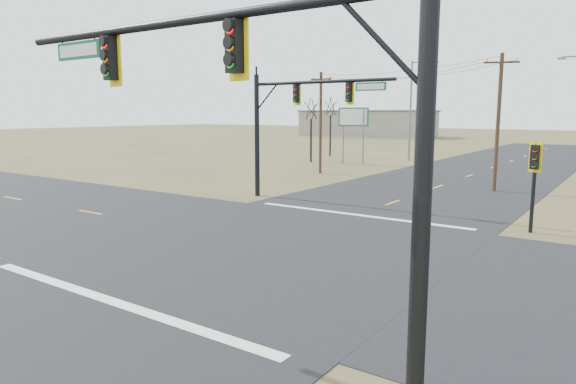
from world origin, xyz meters
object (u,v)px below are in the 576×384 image
object	(u,v)px
utility_pole_near	(498,121)
highway_sign	(353,124)
streetlight_c	(413,105)
mast_arm_near	(254,93)
bare_tree_a	(311,108)
utility_pole_far	(321,121)
mast_arm_far	(294,109)
bare_tree_b	(331,106)
pedestal_signal_ne	(535,165)

from	to	relation	value
utility_pole_near	highway_sign	bearing A→B (deg)	145.51
highway_sign	streetlight_c	xyz separation A→B (m)	(3.93, 6.14, 1.94)
mast_arm_near	highway_sign	xyz separation A→B (m)	(-18.52, 39.66, -1.53)
streetlight_c	bare_tree_a	distance (m)	11.11
utility_pole_far	streetlight_c	size ratio (longest dim) A/B	0.81
mast_arm_far	bare_tree_b	world-z (taller)	bare_tree_b
pedestal_signal_ne	bare_tree_b	xyz separation A→B (m)	(-28.05, 30.64, 3.08)
utility_pole_near	bare_tree_b	world-z (taller)	utility_pole_near
highway_sign	streetlight_c	bearing A→B (deg)	34.77
utility_pole_near	bare_tree_a	bearing A→B (deg)	153.81
mast_arm_near	pedestal_signal_ne	distance (m)	16.62
mast_arm_near	bare_tree_a	distance (m)	44.95
mast_arm_far	streetlight_c	size ratio (longest dim) A/B	0.87
utility_pole_far	mast_arm_near	bearing A→B (deg)	-60.97
utility_pole_near	bare_tree_b	distance (m)	30.28
mast_arm_far	bare_tree_a	size ratio (longest dim) A/B	1.30
bare_tree_b	utility_pole_far	bearing A→B (deg)	-62.46
utility_pole_far	streetlight_c	distance (m)	15.77
utility_pole_near	bare_tree_a	world-z (taller)	utility_pole_near
mast_arm_far	pedestal_signal_ne	distance (m)	13.72
utility_pole_far	streetlight_c	xyz separation A→B (m)	(2.21, 15.54, 1.51)
mast_arm_far	bare_tree_b	bearing A→B (deg)	130.70
bare_tree_b	mast_arm_near	bearing A→B (deg)	-61.49
mast_arm_far	bare_tree_b	xyz separation A→B (m)	(-14.61, 29.41, 0.62)
bare_tree_a	bare_tree_b	xyz separation A→B (m)	(-2.41, 8.25, 0.36)
highway_sign	streetlight_c	distance (m)	7.55
highway_sign	mast_arm_near	bearing A→B (deg)	-87.58
pedestal_signal_ne	bare_tree_b	distance (m)	41.66
highway_sign	bare_tree_a	xyz separation A→B (m)	(-4.51, -1.06, 1.60)
mast_arm_far	utility_pole_far	bearing A→B (deg)	129.21
pedestal_signal_ne	highway_sign	xyz separation A→B (m)	(-21.13, 23.46, 1.12)
mast_arm_near	utility_pole_near	distance (m)	28.17
mast_arm_near	bare_tree_b	bearing A→B (deg)	125.58
highway_sign	bare_tree_a	bearing A→B (deg)	170.63
highway_sign	streetlight_c	world-z (taller)	streetlight_c
mast_arm_far	bare_tree_a	distance (m)	24.43
mast_arm_near	highway_sign	distance (m)	43.80
streetlight_c	bare_tree_a	bearing A→B (deg)	-148.54
bare_tree_a	mast_arm_far	bearing A→B (deg)	-60.04
highway_sign	bare_tree_b	xyz separation A→B (m)	(-6.92, 7.19, 1.96)
mast_arm_near	pedestal_signal_ne	bearing A→B (deg)	87.94
pedestal_signal_ne	bare_tree_a	distance (m)	34.16
pedestal_signal_ne	utility_pole_far	xyz separation A→B (m)	(-19.40, 14.06, 1.54)
mast_arm_far	utility_pole_far	world-z (taller)	utility_pole_far
mast_arm_far	highway_sign	distance (m)	23.56
utility_pole_far	bare_tree_b	xyz separation A→B (m)	(-8.65, 16.58, 1.54)
mast_arm_far	bare_tree_a	world-z (taller)	mast_arm_far
pedestal_signal_ne	streetlight_c	world-z (taller)	streetlight_c
bare_tree_a	streetlight_c	bearing A→B (deg)	40.47
mast_arm_far	streetlight_c	bearing A→B (deg)	111.83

